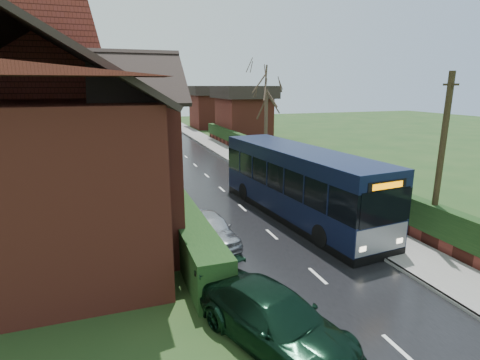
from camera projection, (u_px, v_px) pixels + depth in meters
name	position (u px, v px, depth m)	size (l,w,h in m)	color
ground	(292.00, 253.00, 14.98)	(140.00, 140.00, 0.00)	#33481E
road	(222.00, 189.00, 24.15)	(6.00, 100.00, 0.02)	black
pavement	(282.00, 183.00, 25.47)	(2.50, 100.00, 0.14)	slate
kerb_right	(265.00, 185.00, 25.09)	(0.12, 100.00, 0.14)	gray
kerb_left	(175.00, 193.00, 23.17)	(0.12, 100.00, 0.10)	gray
front_hedge	(173.00, 207.00, 18.14)	(1.20, 16.00, 1.60)	black
picket_fence	(189.00, 212.00, 18.46)	(0.10, 16.00, 0.90)	tan
right_wall_hedge	(303.00, 168.00, 25.73)	(0.60, 50.00, 1.80)	maroon
brick_house	(54.00, 139.00, 15.53)	(9.30, 14.60, 10.30)	maroon
bus	(298.00, 184.00, 18.78)	(3.77, 11.72, 3.50)	black
car_silver	(211.00, 228.00, 15.84)	(1.51, 3.76, 1.28)	#BABBBF
car_green	(275.00, 319.00, 9.55)	(2.00, 4.92, 1.43)	black
car_distant	(156.00, 133.00, 47.83)	(1.38, 3.97, 1.31)	black
bus_stop_sign	(381.00, 198.00, 15.66)	(0.10, 0.44, 2.92)	slate
telegraph_pole	(440.00, 162.00, 14.83)	(0.33, 0.89, 7.06)	black
tree_right_far	(267.00, 85.00, 34.02)	(4.56, 4.56, 8.81)	#3E2F24
tree_house_side	(19.00, 84.00, 25.97)	(3.92, 3.92, 8.91)	#362820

